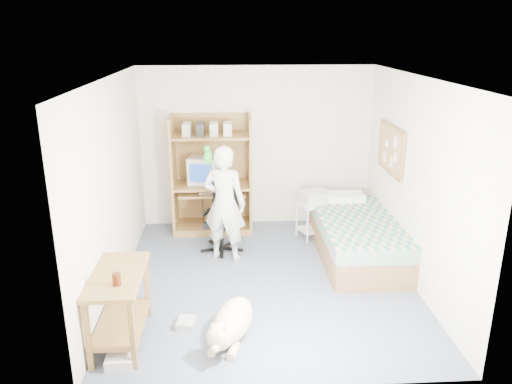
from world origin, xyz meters
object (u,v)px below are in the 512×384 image
bed (357,237)px  dog (231,323)px  side_desk (119,297)px  person (224,204)px  printer_cart (314,214)px  computer_hutch (212,179)px  office_chair (223,227)px

bed → dog: bearing=-133.4°
side_desk → person: size_ratio=0.63×
side_desk → printer_cart: side_desk is taller
computer_hutch → side_desk: bearing=-106.1°
bed → person: bearing=178.4°
side_desk → office_chair: bearing=65.0°
person → printer_cart: size_ratio=2.80×
printer_cart → person: bearing=-177.0°
computer_hutch → printer_cart: size_ratio=3.17×
bed → dog: size_ratio=1.84×
computer_hutch → dog: (0.25, -2.97, -0.64)m
computer_hutch → bed: computer_hutch is taller
office_chair → person: 0.54m
computer_hutch → person: computer_hutch is taller
side_desk → person: bearing=60.8°
side_desk → dog: side_desk is taller
office_chair → dog: bearing=-69.1°
dog → person: bearing=109.6°
bed → person: size_ratio=1.27×
bed → office_chair: office_chair is taller
person → side_desk: bearing=79.3°
computer_hutch → bed: (2.00, -1.12, -0.53)m
computer_hutch → office_chair: 0.92m
office_chair → printer_cart: (1.36, 0.35, 0.03)m
person → printer_cart: (1.33, 0.65, -0.43)m
person → dog: bearing=110.3°
side_desk → dog: (1.10, -0.03, -0.31)m
computer_hutch → office_chair: computer_hutch is taller
side_desk → office_chair: office_chair is taller
printer_cart → office_chair: bearing=171.3°
side_desk → printer_cart: (2.37, 2.51, -0.13)m
dog → office_chair: bearing=110.2°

